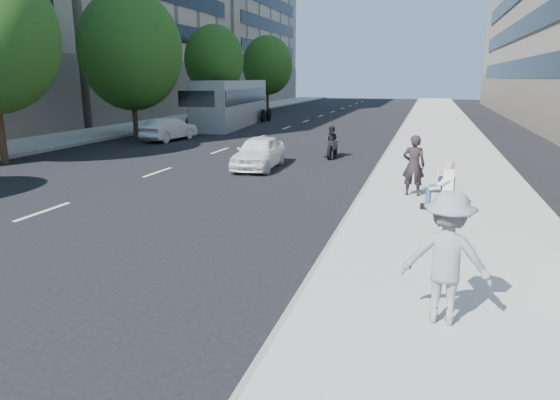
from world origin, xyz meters
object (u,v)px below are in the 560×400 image
(white_sedan_near, at_px, (259,152))
(motorcycle, at_px, (332,143))
(seated_protester, at_px, (443,182))
(pedestrian_woman, at_px, (414,165))
(white_sedan_mid, at_px, (169,129))
(bus, at_px, (232,103))
(jogger, at_px, (447,258))

(white_sedan_near, relative_size, motorcycle, 1.82)
(seated_protester, xyz_separation_m, white_sedan_near, (-6.80, 5.21, -0.24))
(seated_protester, bearing_deg, motorcycle, 117.45)
(pedestrian_woman, relative_size, white_sedan_mid, 0.46)
(pedestrian_woman, xyz_separation_m, bus, (-13.77, 20.39, 0.60))
(white_sedan_near, height_order, bus, bus)
(jogger, distance_m, white_sedan_mid, 23.73)
(white_sedan_near, bearing_deg, bus, 112.41)
(bus, bearing_deg, pedestrian_woman, -61.82)
(seated_protester, relative_size, jogger, 0.69)
(pedestrian_woman, xyz_separation_m, motorcycle, (-3.74, 7.26, -0.40))
(seated_protester, height_order, bus, bus)
(jogger, bearing_deg, white_sedan_mid, -48.29)
(pedestrian_woman, height_order, motorcycle, pedestrian_woman)
(pedestrian_woman, bearing_deg, white_sedan_near, -30.58)
(seated_protester, xyz_separation_m, motorcycle, (-4.52, 8.70, -0.24))
(white_sedan_mid, bearing_deg, bus, -83.50)
(pedestrian_woman, bearing_deg, bus, -54.50)
(jogger, bearing_deg, bus, -59.00)
(pedestrian_woman, xyz_separation_m, white_sedan_mid, (-13.85, 10.86, -0.40))
(seated_protester, height_order, white_sedan_near, seated_protester)
(seated_protester, height_order, jogger, jogger)
(jogger, xyz_separation_m, bus, (-14.46, 28.28, 0.55))
(seated_protester, distance_m, white_sedan_near, 8.57)
(white_sedan_near, distance_m, motorcycle, 4.17)
(jogger, bearing_deg, seated_protester, -86.88)
(jogger, xyz_separation_m, motorcycle, (-4.43, 15.15, -0.45))
(white_sedan_mid, distance_m, bus, 9.58)
(pedestrian_woman, bearing_deg, motorcycle, -61.30)
(seated_protester, bearing_deg, jogger, -90.79)
(motorcycle, bearing_deg, white_sedan_mid, 158.61)
(white_sedan_mid, bearing_deg, motorcycle, 167.40)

